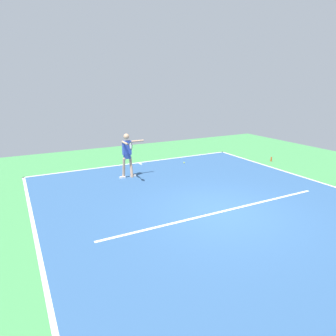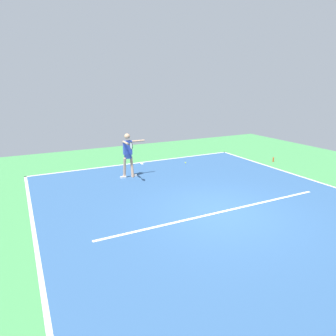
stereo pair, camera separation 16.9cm
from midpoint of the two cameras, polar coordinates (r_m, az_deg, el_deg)
name	(u,v)px [view 2 (the right image)]	position (r m, az deg, el deg)	size (l,w,h in m)	color
ground_plane	(222,213)	(9.27, 10.87, -8.38)	(22.15, 22.15, 0.00)	#428E4C
court_surface	(222,212)	(9.27, 10.87, -8.36)	(10.44, 13.48, 0.00)	#2D5484
court_line_baseline_near	(140,163)	(14.81, -5.03, 1.05)	(10.44, 0.10, 0.01)	white
court_line_sideline_left	(333,187)	(12.94, 29.39, -3.16)	(0.10, 13.48, 0.01)	white
court_line_sideline_right	(37,255)	(7.60, -23.11, -15.11)	(0.10, 13.48, 0.01)	white
court_line_service	(221,212)	(9.31, 10.68, -8.25)	(7.83, 0.10, 0.01)	white
court_line_centre_mark	(142,163)	(14.63, -4.74, 0.87)	(0.10, 0.30, 0.01)	white
tennis_player	(128,152)	(12.23, -7.24, 3.02)	(1.09, 1.20, 1.84)	tan
tennis_ball_near_service_line	(185,163)	(14.63, 3.70, 1.02)	(0.07, 0.07, 0.07)	#CCE033
water_bottle	(273,160)	(15.83, 19.79, 1.53)	(0.07, 0.07, 0.22)	#D84C1E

